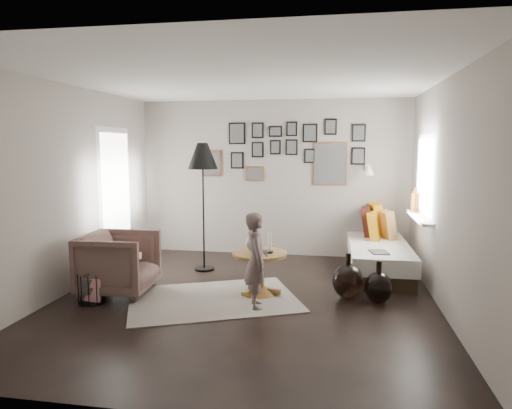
% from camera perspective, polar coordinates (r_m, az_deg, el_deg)
% --- Properties ---
extents(ground, '(4.80, 4.80, 0.00)m').
position_cam_1_polar(ground, '(5.61, -1.41, -11.86)').
color(ground, black).
rests_on(ground, ground).
extents(wall_back, '(4.50, 0.00, 4.50)m').
position_cam_1_polar(wall_back, '(7.68, 2.06, 3.28)').
color(wall_back, gray).
rests_on(wall_back, ground).
extents(wall_front, '(4.50, 0.00, 4.50)m').
position_cam_1_polar(wall_front, '(3.03, -10.40, -3.16)').
color(wall_front, gray).
rests_on(wall_front, ground).
extents(wall_left, '(0.00, 4.80, 4.80)m').
position_cam_1_polar(wall_left, '(6.17, -22.41, 1.72)').
color(wall_left, gray).
rests_on(wall_left, ground).
extents(wall_right, '(0.00, 4.80, 4.80)m').
position_cam_1_polar(wall_right, '(5.36, 22.86, 0.93)').
color(wall_right, gray).
rests_on(wall_right, ground).
extents(ceiling, '(4.80, 4.80, 0.00)m').
position_cam_1_polar(ceiling, '(5.35, -1.50, 15.45)').
color(ceiling, white).
rests_on(ceiling, wall_back).
extents(door_left, '(0.00, 2.14, 2.14)m').
position_cam_1_polar(door_left, '(7.23, -17.15, 0.71)').
color(door_left, white).
rests_on(door_left, wall_left).
extents(window_right, '(0.15, 1.32, 1.30)m').
position_cam_1_polar(window_right, '(6.70, 19.53, -0.92)').
color(window_right, white).
rests_on(window_right, wall_right).
extents(gallery_wall, '(2.74, 0.03, 1.08)m').
position_cam_1_polar(gallery_wall, '(7.61, 4.22, 6.56)').
color(gallery_wall, brown).
rests_on(gallery_wall, wall_back).
extents(wall_sconce, '(0.18, 0.36, 0.16)m').
position_cam_1_polar(wall_sconce, '(7.36, 13.86, 4.16)').
color(wall_sconce, white).
rests_on(wall_sconce, wall_back).
extents(rug, '(2.36, 2.05, 0.01)m').
position_cam_1_polar(rug, '(5.65, -5.36, -11.69)').
color(rug, silver).
rests_on(rug, ground).
extents(pedestal_table, '(0.68, 0.68, 0.53)m').
position_cam_1_polar(pedestal_table, '(5.75, 0.48, -8.79)').
color(pedestal_table, brown).
rests_on(pedestal_table, ground).
extents(vase, '(0.19, 0.19, 0.49)m').
position_cam_1_polar(vase, '(5.68, -0.28, -4.46)').
color(vase, black).
rests_on(vase, pedestal_table).
extents(candles, '(0.12, 0.12, 0.25)m').
position_cam_1_polar(candles, '(5.64, 1.59, -4.83)').
color(candles, black).
rests_on(candles, pedestal_table).
extents(daybed, '(0.85, 2.00, 0.95)m').
position_cam_1_polar(daybed, '(6.97, 15.01, -5.80)').
color(daybed, black).
rests_on(daybed, ground).
extents(magazine_on_daybed, '(0.26, 0.32, 0.02)m').
position_cam_1_polar(magazine_on_daybed, '(6.31, 15.12, -5.75)').
color(magazine_on_daybed, black).
rests_on(magazine_on_daybed, daybed).
extents(armchair, '(0.90, 0.87, 0.78)m').
position_cam_1_polar(armchair, '(5.99, -16.73, -7.05)').
color(armchair, brown).
rests_on(armchair, ground).
extents(armchair_cushion, '(0.36, 0.37, 0.16)m').
position_cam_1_polar(armchair_cushion, '(6.00, -16.30, -6.12)').
color(armchair_cushion, white).
rests_on(armchair_cushion, armchair).
extents(floor_lamp, '(0.44, 0.44, 1.89)m').
position_cam_1_polar(floor_lamp, '(6.70, -6.68, 5.44)').
color(floor_lamp, black).
rests_on(floor_lamp, ground).
extents(magazine_basket, '(0.29, 0.29, 0.36)m').
position_cam_1_polar(magazine_basket, '(5.80, -19.91, -9.82)').
color(magazine_basket, black).
rests_on(magazine_basket, ground).
extents(demijohn_large, '(0.37, 0.37, 0.56)m').
position_cam_1_polar(demijohn_large, '(5.72, 11.40, -9.35)').
color(demijohn_large, black).
rests_on(demijohn_large, ground).
extents(demijohn_small, '(0.33, 0.33, 0.51)m').
position_cam_1_polar(demijohn_small, '(5.63, 15.04, -9.98)').
color(demijohn_small, black).
rests_on(demijohn_small, ground).
extents(child, '(0.37, 0.46, 1.10)m').
position_cam_1_polar(child, '(5.21, 0.04, -7.01)').
color(child, brown).
rests_on(child, ground).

